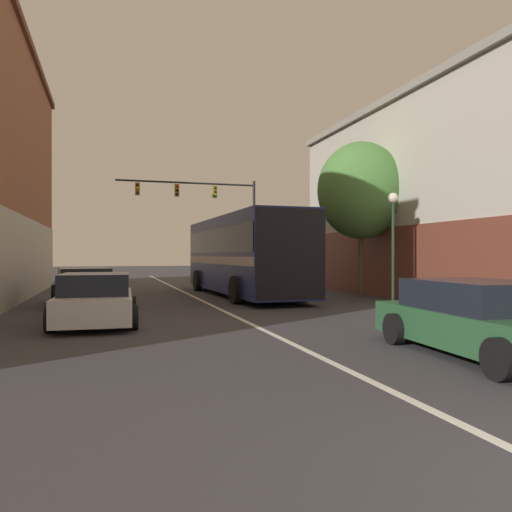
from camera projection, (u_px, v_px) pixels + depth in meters
The scene contains 8 objects.
lane_center_line at pixel (198, 299), 19.70m from camera, with size 0.14×46.51×0.01m.
bus at pixel (243, 252), 21.30m from camera, with size 3.01×11.08×3.32m.
hatchback_foreground at pixel (485, 320), 8.54m from camera, with size 2.33×4.78×1.28m.
parked_car_left_near at pixel (96, 300), 12.50m from camera, with size 2.12×4.21×1.28m.
parked_car_left_mid at pixel (84, 287), 17.35m from camera, with size 2.42×4.46×1.29m.
traffic_signal_gantry at pixel (210, 205), 33.28m from camera, with size 9.26×0.36×6.81m.
street_lamp at pixel (393, 235), 17.00m from camera, with size 0.35×0.35×3.86m.
street_tree_near at pixel (361, 191), 20.62m from camera, with size 3.65×3.29×6.42m.
Camera 1 is at (-3.46, -2.27, 1.73)m, focal length 35.00 mm.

